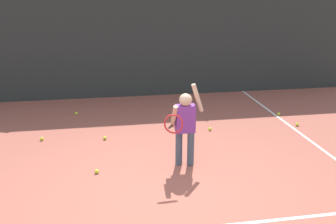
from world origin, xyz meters
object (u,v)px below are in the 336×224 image
Objects in this scene: tennis_ball_1 at (105,138)px; tennis_ball_2 at (297,124)px; tennis_ball_3 at (279,114)px; tennis_ball_6 at (76,113)px; tennis_player at (185,123)px; tennis_ball_4 at (42,139)px; tennis_ball_7 at (210,129)px; tennis_ball_0 at (97,171)px.

tennis_ball_2 is at bearing 1.08° from tennis_ball_1.
tennis_ball_3 is 1.00× the size of tennis_ball_6.
tennis_player is at bearing -153.79° from tennis_ball_2.
tennis_ball_4 is 3.30m from tennis_ball_7.
tennis_ball_6 is 1.00× the size of tennis_ball_7.
tennis_ball_0 is 1.81m from tennis_ball_4.
tennis_ball_4 is at bearing 148.54° from tennis_player.
tennis_ball_3 is 5.14m from tennis_ball_4.
tennis_ball_0 is 2.92m from tennis_ball_6.
tennis_ball_6 is (-4.58, 0.78, 0.00)m from tennis_ball_3.
tennis_ball_7 is (-1.81, -0.65, 0.00)m from tennis_ball_3.
tennis_ball_7 is at bearing 178.45° from tennis_ball_2.
tennis_player is 20.46× the size of tennis_ball_1.
tennis_ball_6 is (-0.55, 2.87, 0.00)m from tennis_ball_0.
tennis_ball_4 and tennis_ball_7 have the same top height.
tennis_ball_3 is 4.65m from tennis_ball_6.
tennis_ball_1 is (-1.28, 1.26, -0.69)m from tennis_player.
tennis_ball_2 is 5.18m from tennis_ball_4.
tennis_ball_6 is at bearing 122.94° from tennis_player.
tennis_ball_2 and tennis_ball_7 have the same top height.
tennis_ball_3 and tennis_ball_7 have the same top height.
tennis_ball_1 is (0.11, 1.31, 0.00)m from tennis_ball_0.
tennis_ball_0 and tennis_ball_2 have the same top height.
tennis_player is at bearing -44.49° from tennis_ball_1.
tennis_ball_2 is at bearing -17.61° from tennis_ball_6.
tennis_ball_0 and tennis_ball_3 have the same top height.
tennis_ball_0 is 4.54m from tennis_ball_3.
tennis_ball_6 is 3.12m from tennis_ball_7.
tennis_ball_6 is at bearing 113.07° from tennis_ball_1.
tennis_ball_6 is (-4.66, 1.48, 0.00)m from tennis_ball_2.
tennis_ball_3 is at bearing 35.95° from tennis_player.
tennis_ball_6 is at bearing 162.39° from tennis_ball_2.
tennis_ball_2 is at bearing -83.80° from tennis_ball_3.
tennis_ball_4 is at bearing 179.61° from tennis_ball_7.
tennis_ball_1 is 1.00× the size of tennis_ball_6.
tennis_ball_3 is at bearing 11.17° from tennis_ball_1.
tennis_ball_0 is 1.00× the size of tennis_ball_1.
tennis_ball_1 is 1.00× the size of tennis_ball_3.
tennis_ball_4 is at bearing 126.23° from tennis_ball_0.
tennis_ball_3 is at bearing 19.72° from tennis_ball_7.
tennis_ball_0 is 1.00× the size of tennis_ball_3.
tennis_ball_1 is 1.00× the size of tennis_ball_4.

